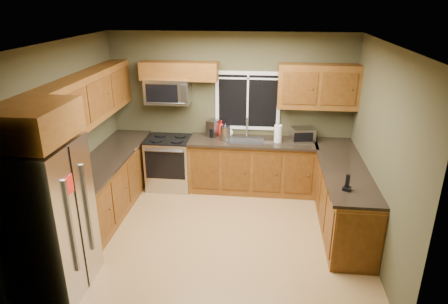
% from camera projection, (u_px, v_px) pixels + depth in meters
% --- Properties ---
extents(floor, '(4.20, 4.20, 0.00)m').
position_uv_depth(floor, '(218.00, 234.00, 5.81)').
color(floor, '#9B7544').
rests_on(floor, ground).
extents(ceiling, '(4.20, 4.20, 0.00)m').
position_uv_depth(ceiling, '(217.00, 43.00, 4.83)').
color(ceiling, white).
rests_on(ceiling, back_wall).
extents(back_wall, '(4.20, 0.00, 4.20)m').
position_uv_depth(back_wall, '(230.00, 111.00, 6.98)').
color(back_wall, '#413F27').
rests_on(back_wall, ground).
extents(front_wall, '(4.20, 0.00, 4.20)m').
position_uv_depth(front_wall, '(192.00, 216.00, 3.65)').
color(front_wall, '#413F27').
rests_on(front_wall, ground).
extents(left_wall, '(0.00, 3.60, 3.60)m').
position_uv_depth(left_wall, '(67.00, 141.00, 5.54)').
color(left_wall, '#413F27').
rests_on(left_wall, ground).
extents(right_wall, '(0.00, 3.60, 3.60)m').
position_uv_depth(right_wall, '(380.00, 154.00, 5.10)').
color(right_wall, '#413F27').
rests_on(right_wall, ground).
extents(window, '(1.12, 0.03, 1.02)m').
position_uv_depth(window, '(248.00, 101.00, 6.86)').
color(window, white).
rests_on(window, back_wall).
extents(base_cabinets_left, '(0.60, 2.65, 0.90)m').
position_uv_depth(base_cabinets_left, '(108.00, 186.00, 6.27)').
color(base_cabinets_left, brown).
rests_on(base_cabinets_left, ground).
extents(countertop_left, '(0.65, 2.65, 0.04)m').
position_uv_depth(countertop_left, '(106.00, 158.00, 6.10)').
color(countertop_left, black).
rests_on(countertop_left, base_cabinets_left).
extents(base_cabinets_back, '(2.17, 0.60, 0.90)m').
position_uv_depth(base_cabinets_back, '(252.00, 166.00, 6.99)').
color(base_cabinets_back, brown).
rests_on(base_cabinets_back, ground).
extents(countertop_back, '(2.17, 0.65, 0.04)m').
position_uv_depth(countertop_back, '(253.00, 142.00, 6.80)').
color(countertop_back, black).
rests_on(countertop_back, base_cabinets_back).
extents(base_cabinets_peninsula, '(0.60, 2.52, 0.90)m').
position_uv_depth(base_cabinets_peninsula, '(342.00, 196.00, 5.96)').
color(base_cabinets_peninsula, brown).
rests_on(base_cabinets_peninsula, ground).
extents(countertop_peninsula, '(0.65, 2.50, 0.04)m').
position_uv_depth(countertop_peninsula, '(343.00, 167.00, 5.80)').
color(countertop_peninsula, black).
rests_on(countertop_peninsula, base_cabinets_peninsula).
extents(upper_cabinets_left, '(0.33, 2.65, 0.72)m').
position_uv_depth(upper_cabinets_left, '(89.00, 98.00, 5.77)').
color(upper_cabinets_left, brown).
rests_on(upper_cabinets_left, left_wall).
extents(upper_cabinets_back_left, '(1.30, 0.33, 0.30)m').
position_uv_depth(upper_cabinets_back_left, '(179.00, 71.00, 6.66)').
color(upper_cabinets_back_left, brown).
rests_on(upper_cabinets_back_left, back_wall).
extents(upper_cabinets_back_right, '(1.30, 0.33, 0.72)m').
position_uv_depth(upper_cabinets_back_right, '(318.00, 87.00, 6.50)').
color(upper_cabinets_back_right, brown).
rests_on(upper_cabinets_back_right, back_wall).
extents(upper_cabinet_over_fridge, '(0.72, 0.90, 0.38)m').
position_uv_depth(upper_cabinet_over_fridge, '(31.00, 123.00, 4.05)').
color(upper_cabinet_over_fridge, brown).
rests_on(upper_cabinet_over_fridge, left_wall).
extents(refrigerator, '(0.74, 0.90, 1.80)m').
position_uv_depth(refrigerator, '(49.00, 219.00, 4.46)').
color(refrigerator, '#B7B7BC').
rests_on(refrigerator, ground).
extents(range, '(0.76, 0.69, 0.94)m').
position_uv_depth(range, '(170.00, 162.00, 7.11)').
color(range, '#B7B7BC').
rests_on(range, ground).
extents(microwave, '(0.76, 0.41, 0.42)m').
position_uv_depth(microwave, '(168.00, 91.00, 6.78)').
color(microwave, '#B7B7BC').
rests_on(microwave, back_wall).
extents(sink, '(0.60, 0.42, 0.36)m').
position_uv_depth(sink, '(246.00, 139.00, 6.81)').
color(sink, slate).
rests_on(sink, countertop_back).
extents(toaster_oven, '(0.42, 0.35, 0.23)m').
position_uv_depth(toaster_oven, '(303.00, 135.00, 6.72)').
color(toaster_oven, '#B7B7BC').
rests_on(toaster_oven, countertop_back).
extents(coffee_maker, '(0.24, 0.27, 0.29)m').
position_uv_depth(coffee_maker, '(213.00, 129.00, 6.97)').
color(coffee_maker, slate).
rests_on(coffee_maker, countertop_back).
extents(kettle, '(0.20, 0.20, 0.30)m').
position_uv_depth(kettle, '(225.00, 132.00, 6.76)').
color(kettle, '#B7B7BC').
rests_on(kettle, countertop_back).
extents(paper_towel_roll, '(0.16, 0.16, 0.33)m').
position_uv_depth(paper_towel_roll, '(278.00, 134.00, 6.67)').
color(paper_towel_roll, white).
rests_on(paper_towel_roll, countertop_back).
extents(soap_bottle_a, '(0.12, 0.12, 0.26)m').
position_uv_depth(soap_bottle_a, '(221.00, 128.00, 7.01)').
color(soap_bottle_a, red).
rests_on(soap_bottle_a, countertop_back).
extents(soap_bottle_c, '(0.16, 0.16, 0.17)m').
position_uv_depth(soap_bottle_c, '(229.00, 131.00, 6.99)').
color(soap_bottle_c, white).
rests_on(soap_bottle_c, countertop_back).
extents(cordless_phone, '(0.13, 0.13, 0.21)m').
position_uv_depth(cordless_phone, '(347.00, 186.00, 5.02)').
color(cordless_phone, black).
rests_on(cordless_phone, countertop_peninsula).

